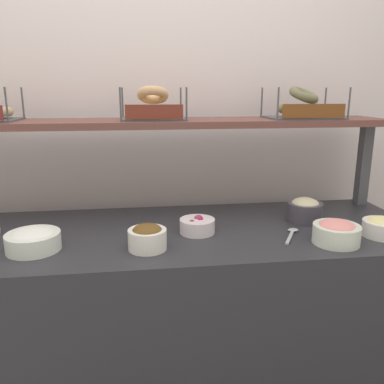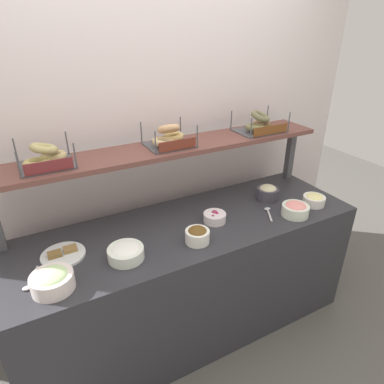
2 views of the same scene
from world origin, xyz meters
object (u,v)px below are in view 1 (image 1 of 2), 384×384
object	(u,v)px
bowl_lox_spread	(336,232)
serving_spoon_near_plate	(292,233)
bowl_chocolate_spread	(147,237)
bowl_tuna_salad	(305,210)
bagel_basket_poppy	(303,108)
bowl_egg_salad	(382,227)
bagel_basket_plain	(153,108)
bowl_cream_cheese	(33,239)
bowl_beet_salad	(197,225)

from	to	relation	value
bowl_lox_spread	serving_spoon_near_plate	distance (m)	0.17
bowl_chocolate_spread	bowl_lox_spread	world-z (taller)	bowl_chocolate_spread
bowl_tuna_salad	serving_spoon_near_plate	world-z (taller)	bowl_tuna_salad
serving_spoon_near_plate	bagel_basket_poppy	distance (m)	0.62
bowl_egg_salad	bowl_chocolate_spread	bearing A→B (deg)	-179.44
bowl_egg_salad	bowl_tuna_salad	world-z (taller)	bowl_tuna_salad
serving_spoon_near_plate	bagel_basket_plain	distance (m)	0.81
serving_spoon_near_plate	bagel_basket_poppy	size ratio (longest dim) A/B	0.47
bowl_cream_cheese	bagel_basket_plain	bearing A→B (deg)	42.12
bowl_lox_spread	bagel_basket_plain	distance (m)	0.93
bowl_tuna_salad	bagel_basket_poppy	distance (m)	0.48
bowl_chocolate_spread	bowl_beet_salad	world-z (taller)	bowl_chocolate_spread
bowl_egg_salad	bowl_chocolate_spread	size ratio (longest dim) A/B	1.06
bowl_egg_salad	bowl_lox_spread	size ratio (longest dim) A/B	0.85
bowl_cream_cheese	bagel_basket_plain	size ratio (longest dim) A/B	0.68
bagel_basket_poppy	serving_spoon_near_plate	bearing A→B (deg)	-114.42
bowl_cream_cheese	serving_spoon_near_plate	xyz separation A→B (m)	(0.98, 0.02, -0.03)
bowl_chocolate_spread	bowl_beet_salad	size ratio (longest dim) A/B	0.98
bowl_egg_salad	bowl_tuna_salad	size ratio (longest dim) A/B	0.97
bowl_tuna_salad	bagel_basket_poppy	bearing A→B (deg)	76.93
bowl_egg_salad	bowl_cream_cheese	size ratio (longest dim) A/B	0.77
bowl_beet_salad	bagel_basket_poppy	bearing A→B (deg)	28.75
bowl_chocolate_spread	bowl_beet_salad	xyz separation A→B (m)	(0.20, 0.14, -0.02)
bowl_cream_cheese	bagel_basket_poppy	world-z (taller)	bagel_basket_poppy
bowl_egg_salad	bowl_chocolate_spread	xyz separation A→B (m)	(-0.92, -0.01, 0.01)
bowl_egg_salad	serving_spoon_near_plate	world-z (taller)	bowl_egg_salad
bowl_lox_spread	bagel_basket_plain	size ratio (longest dim) A/B	0.61
bowl_tuna_salad	bowl_cream_cheese	world-z (taller)	bowl_tuna_salad
bagel_basket_plain	bowl_chocolate_spread	bearing A→B (deg)	-95.81
bowl_beet_salad	bowl_lox_spread	xyz separation A→B (m)	(0.50, -0.18, 0.01)
bowl_cream_cheese	bowl_tuna_salad	bearing A→B (deg)	9.34
bowl_beet_salad	bowl_cream_cheese	world-z (taller)	bowl_cream_cheese
bowl_chocolate_spread	bagel_basket_plain	bearing A→B (deg)	84.19
bowl_chocolate_spread	bowl_beet_salad	bearing A→B (deg)	35.18
bowl_lox_spread	bagel_basket_poppy	world-z (taller)	bagel_basket_poppy
bowl_egg_salad	bagel_basket_plain	size ratio (longest dim) A/B	0.52
bagel_basket_plain	bagel_basket_poppy	xyz separation A→B (m)	(0.69, -0.02, -0.00)
bowl_tuna_salad	bowl_lox_spread	world-z (taller)	bowl_tuna_salad
bowl_chocolate_spread	bagel_basket_poppy	bearing A→B (deg)	30.61
bowl_egg_salad	bowl_cream_cheese	world-z (taller)	bowl_cream_cheese
bowl_lox_spread	bowl_cream_cheese	xyz separation A→B (m)	(-1.11, 0.08, -0.00)
bowl_lox_spread	bagel_basket_plain	bearing A→B (deg)	143.15
bowl_tuna_salad	bowl_chocolate_spread	bearing A→B (deg)	-161.88
bowl_chocolate_spread	bagel_basket_poppy	size ratio (longest dim) A/B	0.42
bowl_tuna_salad	bagel_basket_plain	world-z (taller)	bagel_basket_plain
bowl_chocolate_spread	bowl_cream_cheese	distance (m)	0.41
bowl_beet_salad	bowl_cream_cheese	xyz separation A→B (m)	(-0.61, -0.10, 0.01)
bowl_beet_salad	serving_spoon_near_plate	world-z (taller)	bowl_beet_salad
bagel_basket_poppy	bowl_lox_spread	bearing A→B (deg)	-94.47
bowl_beet_salad	serving_spoon_near_plate	xyz separation A→B (m)	(0.37, -0.08, -0.02)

